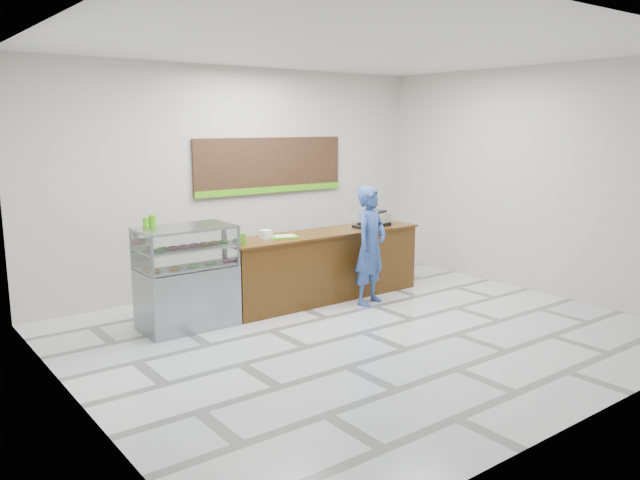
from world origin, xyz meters
TOP-DOWN VIEW (x-y plane):
  - floor at (0.00, 0.00)m, footprint 7.00×7.00m
  - back_wall at (0.00, 3.00)m, footprint 7.00×0.00m
  - ceiling at (0.00, 0.00)m, footprint 7.00×7.00m
  - sales_counter at (0.55, 1.55)m, footprint 3.26×0.76m
  - display_case at (-1.67, 1.55)m, footprint 1.22×0.72m
  - menu_board at (0.55, 2.96)m, footprint 2.80×0.06m
  - cash_register at (1.57, 1.55)m, footprint 0.49×0.50m
  - card_terminal at (1.17, 1.50)m, footprint 0.09×0.17m
  - serving_tray at (-0.17, 1.53)m, footprint 0.45×0.38m
  - napkin_box at (-0.43, 1.60)m, footprint 0.14×0.14m
  - straw_cup at (-0.95, 1.55)m, footprint 0.09×0.09m
  - promo_box at (-0.95, 1.46)m, footprint 0.19×0.15m
  - donut_decal at (1.37, 1.51)m, footprint 0.15×0.15m
  - green_cup_left at (-2.07, 1.81)m, footprint 0.08×0.08m
  - green_cup_right at (-1.98, 1.81)m, footprint 0.10×0.10m
  - customer at (0.96, 0.94)m, footprint 0.73×0.59m

SIDE VIEW (x-z plane):
  - floor at x=0.00m, z-range 0.00..0.00m
  - sales_counter at x=0.55m, z-range 0.00..1.03m
  - display_case at x=-1.67m, z-range 0.01..1.34m
  - customer at x=0.96m, z-range 0.00..1.74m
  - donut_decal at x=1.37m, z-range 1.03..1.03m
  - serving_tray at x=-0.17m, z-range 1.03..1.05m
  - card_terminal at x=1.17m, z-range 1.03..1.07m
  - napkin_box at x=-0.43m, z-range 1.03..1.15m
  - straw_cup at x=-0.95m, z-range 1.03..1.16m
  - promo_box at x=-0.95m, z-range 1.03..1.18m
  - cash_register at x=1.57m, z-range 0.98..1.35m
  - green_cup_left at x=-2.07m, z-range 1.33..1.45m
  - green_cup_right at x=-1.98m, z-range 1.33..1.48m
  - back_wall at x=0.00m, z-range -1.75..5.25m
  - menu_board at x=0.55m, z-range 1.48..2.38m
  - ceiling at x=0.00m, z-range 3.50..3.50m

